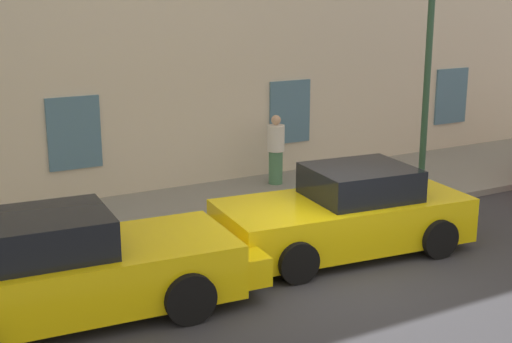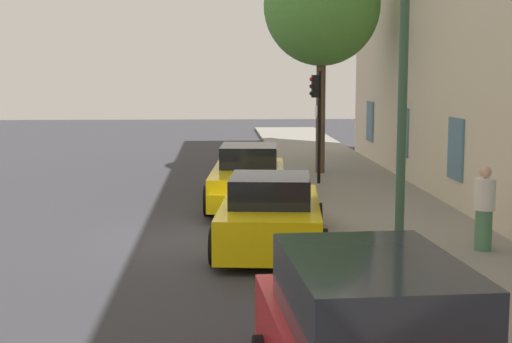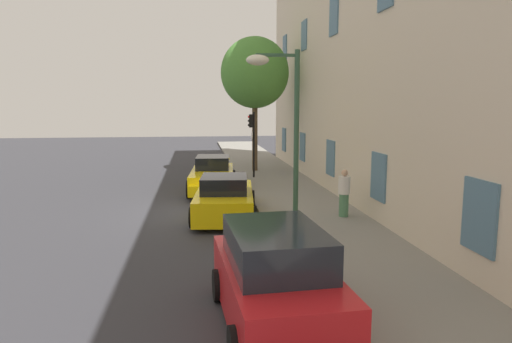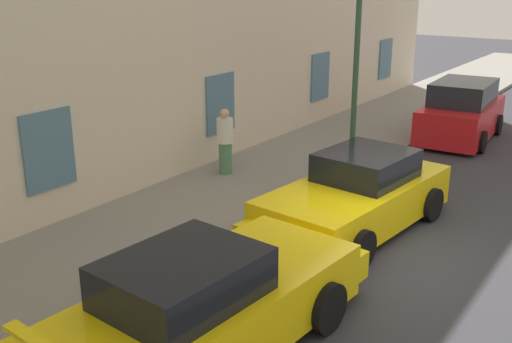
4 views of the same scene
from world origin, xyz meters
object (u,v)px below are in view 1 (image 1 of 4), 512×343
at_px(sportscar_red_lead, 80,270).
at_px(sportscar_yellow_flank, 335,217).
at_px(pedestrian_admiring, 276,150).
at_px(street_lamp, 446,27).

relative_size(sportscar_red_lead, sportscar_yellow_flank, 1.07).
bearing_deg(pedestrian_admiring, sportscar_yellow_flank, -106.02).
xyz_separation_m(sportscar_red_lead, street_lamp, (8.06, 1.54, 3.06)).
bearing_deg(sportscar_red_lead, pedestrian_admiring, 36.29).
bearing_deg(pedestrian_admiring, street_lamp, -47.67).
distance_m(street_lamp, pedestrian_admiring, 4.52).
height_order(sportscar_red_lead, pedestrian_admiring, pedestrian_admiring).
bearing_deg(sportscar_yellow_flank, sportscar_red_lead, -176.67).
xyz_separation_m(sportscar_yellow_flank, pedestrian_admiring, (1.12, 3.90, 0.30)).
height_order(sportscar_yellow_flank, pedestrian_admiring, pedestrian_admiring).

